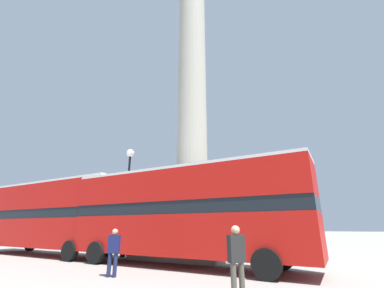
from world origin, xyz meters
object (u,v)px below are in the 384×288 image
Objects in this scene: bus_b at (52,214)px; pedestrian_by_plinth at (237,257)px; bus_a at (183,211)px; monument_column at (192,116)px; pedestrian_near_lamp at (113,250)px; equestrian_statue at (115,227)px; street_lamp at (128,187)px.

bus_b is 6.53× the size of pedestrian_by_plinth.
monument_column is at bearing 112.49° from bus_a.
pedestrian_near_lamp is 0.94× the size of pedestrian_by_plinth.
equestrian_statue is at bearing 155.67° from monument_column.
bus_b is 1.88× the size of equestrian_statue.
bus_a is at bearing -17.87° from street_lamp.
pedestrian_by_plinth is at bearing -23.88° from pedestrian_near_lamp.
bus_b is at bearing -162.95° from street_lamp.
equestrian_statue is at bearing 146.59° from bus_a.
street_lamp is (4.88, 1.50, 1.59)m from bus_b.
monument_column is 13.96m from equestrian_statue.
street_lamp is at bearing 162.78° from bus_a.
pedestrian_by_plinth is (4.85, -0.71, 0.08)m from pedestrian_near_lamp.
bus_b is (-8.50, -3.26, -6.34)m from monument_column.
bus_b is 6.95× the size of pedestrian_near_lamp.
bus_b is at bearing -179.94° from bus_a.
bus_a is at bearing 0.00° from bus_b.
pedestrian_near_lamp is at bearing -35.84° from equestrian_statue.
street_lamp reaches higher than pedestrian_near_lamp.
street_lamp reaches higher than equestrian_statue.
bus_b reaches higher than bus_a.
bus_a is (1.35, -3.36, -6.41)m from monument_column.
pedestrian_near_lamp is (-0.94, -3.25, -1.49)m from bus_a.
bus_a is at bearing -68.16° from monument_column.
street_lamp is 3.81× the size of pedestrian_by_plinth.
pedestrian_by_plinth is (8.87, -5.56, -3.06)m from street_lamp.
bus_a is 6.75× the size of pedestrian_by_plinth.
bus_a reaches higher than pedestrian_by_plinth.
street_lamp reaches higher than bus_b.
monument_column is 6.23m from street_lamp.
bus_b is (-9.85, 0.10, 0.07)m from bus_a.
monument_column is at bearing 25.93° from street_lamp.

